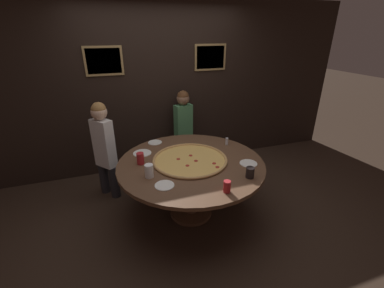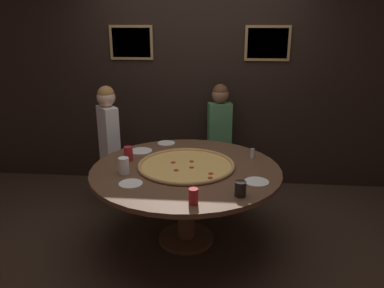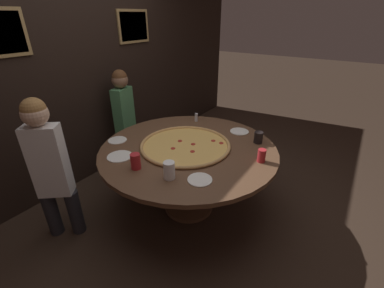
# 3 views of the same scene
# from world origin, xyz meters

# --- Properties ---
(ground_plane) EXTENTS (24.00, 24.00, 0.00)m
(ground_plane) POSITION_xyz_m (0.00, 0.00, 0.00)
(ground_plane) COLOR #38281E
(back_wall) EXTENTS (6.40, 0.08, 2.60)m
(back_wall) POSITION_xyz_m (0.00, 1.45, 1.30)
(back_wall) COLOR black
(back_wall) RESTS_ON ground_plane
(dining_table) EXTENTS (1.70, 1.70, 0.74)m
(dining_table) POSITION_xyz_m (0.00, 0.00, 0.62)
(dining_table) COLOR brown
(dining_table) RESTS_ON ground_plane
(giant_pizza) EXTENTS (0.88, 0.88, 0.03)m
(giant_pizza) POSITION_xyz_m (-0.00, 0.04, 0.75)
(giant_pizza) COLOR #EAB75B
(giant_pizza) RESTS_ON dining_table
(drink_cup_front_edge) EXTENTS (0.09, 0.09, 0.11)m
(drink_cup_front_edge) POSITION_xyz_m (0.47, -0.52, 0.80)
(drink_cup_front_edge) COLOR black
(drink_cup_front_edge) RESTS_ON dining_table
(drink_cup_far_right) EXTENTS (0.08, 0.08, 0.13)m
(drink_cup_far_right) POSITION_xyz_m (-0.56, 0.14, 0.81)
(drink_cup_far_right) COLOR #B22328
(drink_cup_far_right) RESTS_ON dining_table
(drink_cup_centre_back) EXTENTS (0.07, 0.07, 0.12)m
(drink_cup_centre_back) POSITION_xyz_m (0.13, -0.68, 0.80)
(drink_cup_centre_back) COLOR #B22328
(drink_cup_centre_back) RESTS_ON dining_table
(drink_cup_near_right) EXTENTS (0.09, 0.09, 0.14)m
(drink_cup_near_right) POSITION_xyz_m (-0.52, -0.18, 0.81)
(drink_cup_near_right) COLOR white
(drink_cup_near_right) RESTS_ON dining_table
(white_plate_near_front) EXTENTS (0.20, 0.20, 0.01)m
(white_plate_near_front) POSITION_xyz_m (0.61, -0.26, 0.74)
(white_plate_near_front) COLOR white
(white_plate_near_front) RESTS_ON dining_table
(white_plate_beside_cup) EXTENTS (0.23, 0.23, 0.01)m
(white_plate_beside_cup) POSITION_xyz_m (-0.50, 0.41, 0.74)
(white_plate_beside_cup) COLOR white
(white_plate_beside_cup) RESTS_ON dining_table
(white_plate_far_back) EXTENTS (0.19, 0.19, 0.01)m
(white_plate_far_back) POSITION_xyz_m (-0.29, 0.68, 0.74)
(white_plate_far_back) COLOR white
(white_plate_far_back) RESTS_ON dining_table
(white_plate_right_side) EXTENTS (0.19, 0.19, 0.01)m
(white_plate_right_side) POSITION_xyz_m (-0.41, -0.39, 0.74)
(white_plate_right_side) COLOR white
(white_plate_right_side) RESTS_ON dining_table
(condiment_shaker) EXTENTS (0.04, 0.04, 0.10)m
(condiment_shaker) POSITION_xyz_m (0.61, 0.31, 0.79)
(condiment_shaker) COLOR silver
(condiment_shaker) RESTS_ON dining_table
(diner_far_right) EXTENTS (0.31, 0.33, 1.34)m
(diner_far_right) POSITION_xyz_m (-0.95, 0.77, 0.76)
(diner_far_right) COLOR #232328
(diner_far_right) RESTS_ON ground_plane
(diner_side_left) EXTENTS (0.34, 0.20, 1.31)m
(diner_side_left) POSITION_xyz_m (0.27, 1.19, 0.74)
(diner_side_left) COLOR #232328
(diner_side_left) RESTS_ON ground_plane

